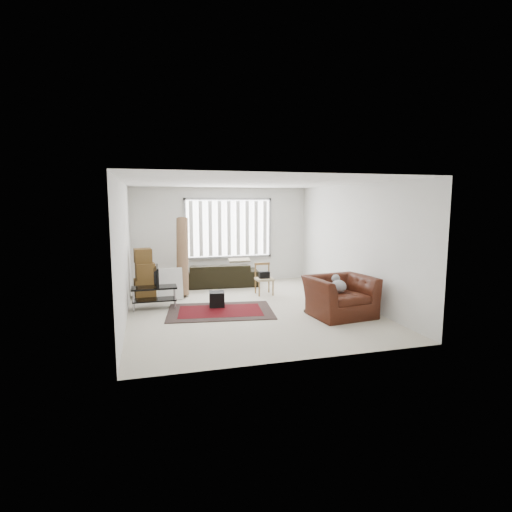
# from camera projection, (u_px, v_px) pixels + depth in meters

# --- Properties ---
(room) EXTENTS (6.00, 6.02, 2.71)m
(room) POSITION_uv_depth(u_px,v_px,m) (243.00, 226.00, 8.95)
(room) COLOR beige
(room) RESTS_ON ground
(persian_rug) EXTENTS (2.37, 1.75, 0.02)m
(persian_rug) POSITION_uv_depth(u_px,v_px,m) (220.00, 311.00, 8.41)
(persian_rug) COLOR black
(persian_rug) RESTS_ON ground
(tv_stand) EXTENTS (0.96, 0.43, 0.48)m
(tv_stand) POSITION_uv_depth(u_px,v_px,m) (154.00, 293.00, 8.63)
(tv_stand) COLOR black
(tv_stand) RESTS_ON ground
(tv) EXTENTS (0.10, 0.78, 0.45)m
(tv) POSITION_uv_depth(u_px,v_px,m) (154.00, 277.00, 8.58)
(tv) COLOR black
(tv) RESTS_ON tv_stand
(subwoofer) EXTENTS (0.37, 0.37, 0.33)m
(subwoofer) POSITION_uv_depth(u_px,v_px,m) (217.00, 299.00, 8.75)
(subwoofer) COLOR black
(subwoofer) RESTS_ON persian_rug
(moving_boxes) EXTENTS (0.53, 0.50, 1.18)m
(moving_boxes) POSITION_uv_depth(u_px,v_px,m) (145.00, 274.00, 9.69)
(moving_boxes) COLOR brown
(moving_boxes) RESTS_ON ground
(white_flatpack) EXTENTS (0.61, 0.27, 0.76)m
(white_flatpack) POSITION_uv_depth(u_px,v_px,m) (170.00, 284.00, 9.38)
(white_flatpack) COLOR silver
(white_flatpack) RESTS_ON ground
(rolled_rug) EXTENTS (0.41, 0.92, 1.93)m
(rolled_rug) POSITION_uv_depth(u_px,v_px,m) (182.00, 256.00, 9.86)
(rolled_rug) COLOR brown
(rolled_rug) RESTS_ON ground
(sofa) EXTENTS (2.17, 1.05, 0.81)m
(sofa) POSITION_uv_depth(u_px,v_px,m) (219.00, 271.00, 10.93)
(sofa) COLOR black
(sofa) RESTS_ON ground
(side_chair) EXTENTS (0.42, 0.42, 0.78)m
(side_chair) POSITION_uv_depth(u_px,v_px,m) (264.00, 277.00, 9.94)
(side_chair) COLOR tan
(side_chair) RESTS_ON ground
(armchair) EXTENTS (1.36, 1.22, 0.92)m
(armchair) POSITION_uv_depth(u_px,v_px,m) (340.00, 293.00, 8.06)
(armchair) COLOR #3E170C
(armchair) RESTS_ON ground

